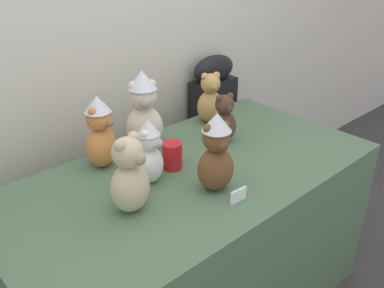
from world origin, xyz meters
name	(u,v)px	position (x,y,z in m)	size (l,w,h in m)	color
wall_back	(92,7)	(0.00, 0.90, 1.30)	(7.00, 0.08, 2.60)	silver
display_table	(192,245)	(0.00, 0.25, 0.37)	(1.55, 0.79, 0.75)	#4C6B4C
instrument_case	(212,136)	(0.65, 0.78, 0.50)	(0.28, 0.12, 0.99)	black
teddy_bear_honey	(210,99)	(0.40, 0.55, 0.86)	(0.16, 0.15, 0.25)	tan
teddy_bear_sand	(130,177)	(-0.32, 0.20, 0.88)	(0.17, 0.16, 0.28)	#CCB78E
teddy_bear_ginger	(100,133)	(-0.23, 0.53, 0.89)	(0.17, 0.16, 0.30)	#D17F3D
teddy_bear_cocoa	(224,119)	(0.29, 0.36, 0.85)	(0.14, 0.12, 0.23)	#4C3323
teddy_bear_chestnut	(216,154)	(-0.02, 0.10, 0.89)	(0.16, 0.15, 0.30)	brown
teddy_bear_cream	(144,112)	(-0.02, 0.53, 0.92)	(0.20, 0.19, 0.35)	beige
teddy_bear_snow	(150,152)	(-0.17, 0.30, 0.87)	(0.15, 0.14, 0.25)	white
party_cup_red	(172,155)	(-0.04, 0.32, 0.80)	(0.08, 0.08, 0.11)	red
name_card_front_left	(238,196)	(-0.02, -0.02, 0.77)	(0.07, 0.01, 0.05)	white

